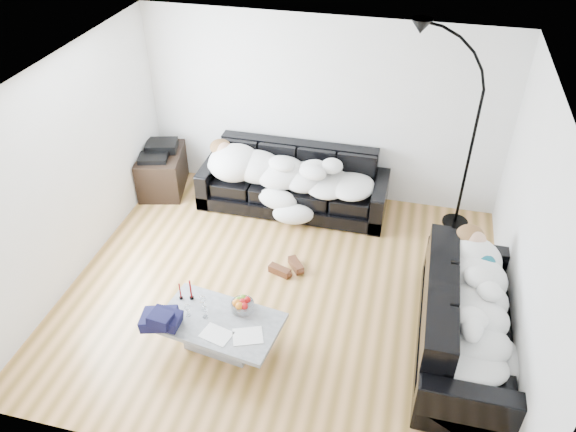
% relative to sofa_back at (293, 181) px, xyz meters
% --- Properties ---
extents(ground, '(5.00, 5.00, 0.00)m').
position_rel_sofa_back_xyz_m(ground, '(0.29, -1.76, -0.43)').
color(ground, olive).
rests_on(ground, ground).
extents(wall_back, '(5.00, 0.02, 2.60)m').
position_rel_sofa_back_xyz_m(wall_back, '(0.29, 0.49, 0.87)').
color(wall_back, silver).
rests_on(wall_back, ground).
extents(wall_left, '(0.02, 4.50, 2.60)m').
position_rel_sofa_back_xyz_m(wall_left, '(-2.21, -1.76, 0.87)').
color(wall_left, silver).
rests_on(wall_left, ground).
extents(wall_right, '(0.02, 4.50, 2.60)m').
position_rel_sofa_back_xyz_m(wall_right, '(2.79, -1.76, 0.87)').
color(wall_right, silver).
rests_on(wall_right, ground).
extents(ceiling, '(5.00, 5.00, 0.00)m').
position_rel_sofa_back_xyz_m(ceiling, '(0.29, -1.76, 2.17)').
color(ceiling, white).
rests_on(ceiling, ground).
extents(sofa_back, '(2.61, 0.90, 0.85)m').
position_rel_sofa_back_xyz_m(sofa_back, '(0.00, 0.00, 0.00)').
color(sofa_back, black).
rests_on(sofa_back, ground).
extents(sofa_right, '(0.95, 2.22, 0.90)m').
position_rel_sofa_back_xyz_m(sofa_right, '(2.36, -2.13, 0.02)').
color(sofa_right, black).
rests_on(sofa_right, ground).
extents(sleeper_back, '(2.21, 0.76, 0.44)m').
position_rel_sofa_back_xyz_m(sleeper_back, '(0.00, -0.05, 0.21)').
color(sleeper_back, silver).
rests_on(sleeper_back, sofa_back).
extents(sleeper_right, '(0.80, 1.91, 0.47)m').
position_rel_sofa_back_xyz_m(sleeper_right, '(2.36, -2.13, 0.23)').
color(sleeper_right, silver).
rests_on(sleeper_right, sofa_right).
extents(teal_cushion, '(0.42, 0.38, 0.20)m').
position_rel_sofa_back_xyz_m(teal_cushion, '(2.30, -1.44, 0.29)').
color(teal_cushion, '#0E5262').
rests_on(teal_cushion, sofa_right).
extents(coffee_table, '(1.34, 0.90, 0.37)m').
position_rel_sofa_back_xyz_m(coffee_table, '(-0.14, -2.70, -0.24)').
color(coffee_table, '#939699').
rests_on(coffee_table, ground).
extents(fruit_bowl, '(0.27, 0.27, 0.15)m').
position_rel_sofa_back_xyz_m(fruit_bowl, '(0.05, -2.49, 0.01)').
color(fruit_bowl, white).
rests_on(fruit_bowl, coffee_table).
extents(wine_glass_a, '(0.09, 0.09, 0.17)m').
position_rel_sofa_back_xyz_m(wine_glass_a, '(-0.36, -2.57, 0.02)').
color(wine_glass_a, white).
rests_on(wine_glass_a, coffee_table).
extents(wine_glass_b, '(0.07, 0.07, 0.15)m').
position_rel_sofa_back_xyz_m(wine_glass_b, '(-0.48, -2.71, 0.01)').
color(wine_glass_b, white).
rests_on(wine_glass_b, coffee_table).
extents(wine_glass_c, '(0.07, 0.07, 0.15)m').
position_rel_sofa_back_xyz_m(wine_glass_c, '(-0.30, -2.69, 0.02)').
color(wine_glass_c, white).
rests_on(wine_glass_c, coffee_table).
extents(candle_left, '(0.04, 0.04, 0.21)m').
position_rel_sofa_back_xyz_m(candle_left, '(-0.65, -2.50, 0.04)').
color(candle_left, maroon).
rests_on(candle_left, coffee_table).
extents(candle_right, '(0.05, 0.05, 0.26)m').
position_rel_sofa_back_xyz_m(candle_right, '(-0.54, -2.47, 0.07)').
color(candle_right, maroon).
rests_on(candle_right, coffee_table).
extents(newspaper_a, '(0.36, 0.32, 0.01)m').
position_rel_sofa_back_xyz_m(newspaper_a, '(0.21, -2.83, -0.06)').
color(newspaper_a, silver).
rests_on(newspaper_a, coffee_table).
extents(newspaper_b, '(0.35, 0.28, 0.01)m').
position_rel_sofa_back_xyz_m(newspaper_b, '(-0.10, -2.89, -0.05)').
color(newspaper_b, silver).
rests_on(newspaper_b, coffee_table).
extents(navy_jacket, '(0.43, 0.38, 0.19)m').
position_rel_sofa_back_xyz_m(navy_jacket, '(-0.67, -2.92, 0.11)').
color(navy_jacket, black).
rests_on(navy_jacket, coffee_table).
extents(shoes, '(0.59, 0.54, 0.11)m').
position_rel_sofa_back_xyz_m(shoes, '(0.26, -1.39, -0.37)').
color(shoes, '#472311').
rests_on(shoes, ground).
extents(av_cabinet, '(0.79, 1.00, 0.60)m').
position_rel_sofa_back_xyz_m(av_cabinet, '(-1.99, -0.01, -0.13)').
color(av_cabinet, black).
rests_on(av_cabinet, ground).
extents(stereo, '(0.51, 0.44, 0.13)m').
position_rel_sofa_back_xyz_m(stereo, '(-1.99, -0.01, 0.24)').
color(stereo, black).
rests_on(stereo, av_cabinet).
extents(floor_lamp, '(0.94, 0.65, 2.40)m').
position_rel_sofa_back_xyz_m(floor_lamp, '(2.27, 0.14, 0.77)').
color(floor_lamp, black).
rests_on(floor_lamp, ground).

